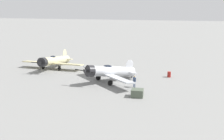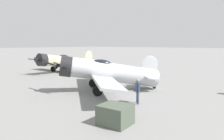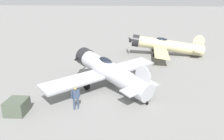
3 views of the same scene
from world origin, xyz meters
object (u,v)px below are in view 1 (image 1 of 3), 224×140
object	(u,v)px
equipment_crate	(137,93)
fuel_drum	(169,74)
airplane_foreground	(109,72)
airplane_mid_apron	(54,61)
ground_crew_mechanic	(134,80)

from	to	relation	value
equipment_crate	fuel_drum	distance (m)	11.35
airplane_foreground	equipment_crate	size ratio (longest dim) A/B	6.33
equipment_crate	fuel_drum	world-z (taller)	equipment_crate
airplane_mid_apron	airplane_foreground	bearing A→B (deg)	65.81
airplane_mid_apron	fuel_drum	world-z (taller)	airplane_mid_apron
airplane_mid_apron	equipment_crate	bearing A→B (deg)	58.29
equipment_crate	fuel_drum	size ratio (longest dim) A/B	1.81
fuel_drum	airplane_foreground	bearing A→B (deg)	-147.81
airplane_foreground	fuel_drum	xyz separation A→B (m)	(8.61, 5.42, -1.17)
airplane_foreground	airplane_mid_apron	bearing A→B (deg)	-75.14
airplane_mid_apron	ground_crew_mechanic	bearing A→B (deg)	66.64
airplane_mid_apron	fuel_drum	distance (m)	21.29
airplane_foreground	ground_crew_mechanic	bearing A→B (deg)	108.23
airplane_foreground	airplane_mid_apron	distance (m)	13.86
airplane_mid_apron	equipment_crate	xyz separation A→B (m)	(18.13, -11.13, -0.92)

